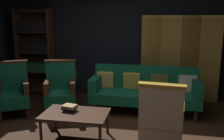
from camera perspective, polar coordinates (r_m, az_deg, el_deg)
The scene contains 12 objects.
back_wall at distance 5.97m, azimuth 2.89°, elevation 7.46°, with size 7.20×0.10×2.80m, color black.
folding_screen at distance 5.79m, azimuth 15.07°, elevation 2.79°, with size 1.71×0.24×1.90m.
bookshelf at distance 6.41m, azimuth -16.96°, elevation 4.45°, with size 0.90×0.32×2.05m.
velvet_couch at distance 5.11m, azimuth 7.44°, elevation -4.16°, with size 2.12×0.78×0.88m.
coffee_table at distance 3.97m, azimuth -8.28°, elevation -10.22°, with size 1.00×0.64×0.42m.
armchair_gilt_accent at distance 3.55m, azimuth 11.16°, elevation -11.05°, with size 0.64×0.64×1.04m.
armchair_wing_left at distance 5.00m, azimuth -11.50°, elevation -4.27°, with size 0.73×0.72×1.04m.
armchair_wing_right at distance 5.15m, azimuth -21.47°, elevation -4.39°, with size 0.79×0.79×1.04m.
potted_plant at distance 5.72m, azimuth -10.95°, elevation -1.69°, with size 0.64×0.64×0.93m.
book_black_cloth at distance 4.05m, azimuth -9.59°, elevation -8.89°, with size 0.19×0.15×0.03m, color black.
book_navy_cloth at distance 4.04m, azimuth -9.60°, elevation -8.52°, with size 0.21×0.16×0.02m, color navy.
book_tan_leather at distance 4.03m, azimuth -9.62°, elevation -8.09°, with size 0.20×0.16×0.04m, color #9E7A47.
Camera 1 is at (0.78, -3.45, 1.86)m, focal length 40.43 mm.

